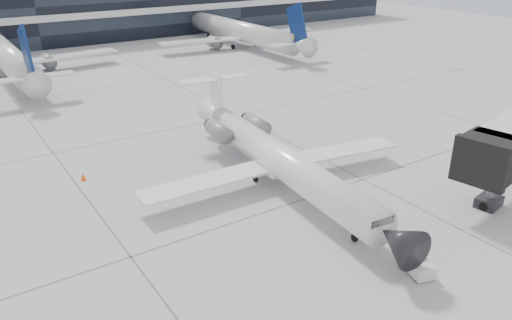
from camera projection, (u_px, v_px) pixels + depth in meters
ground at (263, 213)px, 36.18m from camera, size 220.00×220.00×0.00m
terminal at (25, 15)px, 96.74m from camera, size 170.00×22.00×10.00m
bg_jet_center at (10, 74)px, 74.09m from camera, size 32.00×40.00×9.60m
bg_jet_right at (239, 46)px, 94.36m from camera, size 32.00×40.00×9.60m
regional_jet at (277, 158)px, 39.75m from camera, size 22.91×28.61×6.60m
ramp_worker at (402, 250)px, 30.14m from camera, size 0.85×0.76×1.95m
baggage_tug at (418, 264)px, 29.44m from camera, size 1.72×2.25×1.27m
traffic_cone at (83, 177)px, 41.05m from camera, size 0.54×0.54×0.64m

